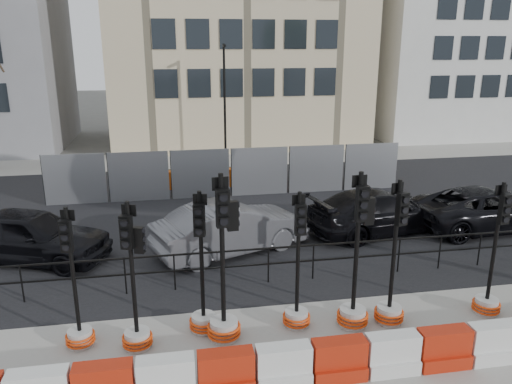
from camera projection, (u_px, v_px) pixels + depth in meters
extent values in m
plane|color=#51514C|center=(278.00, 306.00, 11.89)|extent=(120.00, 120.00, 0.00)
cube|color=black|center=(237.00, 212.00, 18.50)|extent=(40.00, 14.00, 0.03)
cube|color=gray|center=(214.00, 159.00, 26.99)|extent=(40.00, 4.00, 0.02)
cube|color=silver|center=(458.00, 12.00, 33.20)|extent=(12.00, 9.00, 16.00)
cylinder|color=black|center=(22.00, 284.00, 11.88)|extent=(0.04, 0.04, 1.00)
cylinder|color=black|center=(74.00, 280.00, 12.08)|extent=(0.04, 0.04, 1.00)
cylinder|color=black|center=(125.00, 276.00, 12.28)|extent=(0.04, 0.04, 1.00)
cylinder|color=black|center=(175.00, 273.00, 12.48)|extent=(0.04, 0.04, 1.00)
cylinder|color=black|center=(222.00, 269.00, 12.68)|extent=(0.04, 0.04, 1.00)
cylinder|color=black|center=(268.00, 266.00, 12.88)|extent=(0.04, 0.04, 1.00)
cylinder|color=black|center=(313.00, 262.00, 13.08)|extent=(0.04, 0.04, 1.00)
cylinder|color=black|center=(357.00, 259.00, 13.28)|extent=(0.04, 0.04, 1.00)
cylinder|color=black|center=(399.00, 256.00, 13.48)|extent=(0.04, 0.04, 1.00)
cylinder|color=black|center=(440.00, 253.00, 13.68)|extent=(0.04, 0.04, 1.00)
cylinder|color=black|center=(479.00, 250.00, 13.88)|extent=(0.04, 0.04, 1.00)
cube|color=black|center=(269.00, 248.00, 12.75)|extent=(18.00, 0.04, 0.04)
cube|color=black|center=(268.00, 264.00, 12.87)|extent=(18.00, 0.04, 0.04)
cube|color=#92949A|center=(75.00, 180.00, 19.10)|extent=(2.30, 0.05, 2.00)
cylinder|color=black|center=(43.00, 181.00, 18.91)|extent=(0.05, 0.05, 2.00)
cube|color=#92949A|center=(139.00, 177.00, 19.50)|extent=(2.30, 0.05, 2.00)
cylinder|color=black|center=(109.00, 178.00, 19.31)|extent=(0.05, 0.05, 2.00)
cube|color=#92949A|center=(201.00, 174.00, 19.90)|extent=(2.30, 0.05, 2.00)
cylinder|color=black|center=(171.00, 175.00, 19.71)|extent=(0.05, 0.05, 2.00)
cube|color=#92949A|center=(260.00, 172.00, 20.30)|extent=(2.30, 0.05, 2.00)
cylinder|color=black|center=(232.00, 173.00, 20.11)|extent=(0.05, 0.05, 2.00)
cube|color=#92949A|center=(316.00, 169.00, 20.70)|extent=(2.30, 0.05, 2.00)
cylinder|color=black|center=(289.00, 170.00, 20.51)|extent=(0.05, 0.05, 2.00)
cube|color=#92949A|center=(371.00, 167.00, 21.10)|extent=(2.30, 0.05, 2.00)
cylinder|color=black|center=(345.00, 168.00, 20.91)|extent=(0.05, 0.05, 2.00)
cube|color=#F25B10|center=(132.00, 182.00, 21.02)|extent=(1.00, 0.40, 0.80)
cube|color=#F25B10|center=(180.00, 180.00, 21.35)|extent=(1.00, 0.40, 0.80)
cube|color=#F25B10|center=(226.00, 178.00, 21.69)|extent=(1.00, 0.40, 0.80)
cube|color=#F25B10|center=(271.00, 176.00, 22.02)|extent=(1.00, 0.40, 0.80)
cube|color=#F25B10|center=(315.00, 174.00, 22.35)|extent=(1.00, 0.40, 0.80)
cube|color=#F25B10|center=(357.00, 172.00, 22.69)|extent=(1.00, 0.40, 0.80)
cylinder|color=black|center=(225.00, 105.00, 25.27)|extent=(0.12, 0.12, 6.00)
cube|color=black|center=(224.00, 46.00, 24.21)|extent=(0.12, 0.50, 0.12)
cube|color=#B51C0E|center=(103.00, 378.00, 8.48)|extent=(1.00, 0.35, 0.50)
cube|color=silver|center=(166.00, 371.00, 8.66)|extent=(1.00, 0.35, 0.50)
cube|color=#B51C0E|center=(226.00, 384.00, 8.95)|extent=(1.00, 0.50, 0.30)
cube|color=#B51C0E|center=(226.00, 364.00, 8.83)|extent=(1.00, 0.35, 0.50)
cube|color=silver|center=(283.00, 377.00, 9.12)|extent=(1.00, 0.50, 0.30)
cube|color=silver|center=(284.00, 358.00, 9.01)|extent=(1.00, 0.35, 0.50)
cube|color=#B51C0E|center=(338.00, 371.00, 9.30)|extent=(1.00, 0.50, 0.30)
cube|color=#B51C0E|center=(339.00, 352.00, 9.18)|extent=(1.00, 0.35, 0.50)
cube|color=silver|center=(391.00, 365.00, 9.47)|extent=(1.00, 0.50, 0.30)
cube|color=silver|center=(393.00, 346.00, 9.36)|extent=(1.00, 0.35, 0.50)
cube|color=#B51C0E|center=(442.00, 359.00, 9.65)|extent=(1.00, 0.50, 0.30)
cube|color=#B51C0E|center=(444.00, 341.00, 9.53)|extent=(1.00, 0.35, 0.50)
cube|color=silver|center=(491.00, 353.00, 9.82)|extent=(1.00, 0.50, 0.30)
cube|color=silver|center=(494.00, 336.00, 9.71)|extent=(1.00, 0.35, 0.50)
cylinder|color=silver|center=(80.00, 338.00, 10.28)|extent=(0.50, 0.50, 0.37)
torus|color=#E13F0C|center=(81.00, 341.00, 10.30)|extent=(0.60, 0.60, 0.05)
torus|color=#E13F0C|center=(80.00, 338.00, 10.28)|extent=(0.60, 0.60, 0.05)
torus|color=#E13F0C|center=(80.00, 335.00, 10.26)|extent=(0.60, 0.60, 0.05)
cylinder|color=black|center=(73.00, 273.00, 9.86)|extent=(0.08, 0.08, 2.75)
cube|color=black|center=(66.00, 236.00, 9.52)|extent=(0.24, 0.17, 0.64)
cylinder|color=black|center=(66.00, 247.00, 9.51)|extent=(0.14, 0.07, 0.14)
cylinder|color=black|center=(65.00, 238.00, 9.45)|extent=(0.14, 0.07, 0.14)
cylinder|color=black|center=(63.00, 228.00, 9.39)|extent=(0.14, 0.07, 0.14)
cube|color=black|center=(68.00, 215.00, 9.57)|extent=(0.27, 0.08, 0.22)
cylinder|color=silver|center=(138.00, 339.00, 10.21)|extent=(0.52, 0.52, 0.38)
torus|color=#E13F0C|center=(138.00, 343.00, 10.23)|extent=(0.62, 0.62, 0.05)
torus|color=#E13F0C|center=(138.00, 339.00, 10.21)|extent=(0.62, 0.62, 0.05)
torus|color=#E13F0C|center=(137.00, 336.00, 10.19)|extent=(0.62, 0.62, 0.05)
cylinder|color=black|center=(132.00, 271.00, 9.77)|extent=(0.09, 0.09, 2.87)
cube|color=black|center=(127.00, 232.00, 9.42)|extent=(0.26, 0.20, 0.67)
cylinder|color=black|center=(126.00, 244.00, 9.41)|extent=(0.15, 0.09, 0.14)
cylinder|color=black|center=(125.00, 234.00, 9.35)|extent=(0.15, 0.09, 0.14)
cylinder|color=black|center=(124.00, 223.00, 9.29)|extent=(0.15, 0.09, 0.14)
cube|color=black|center=(129.00, 210.00, 9.47)|extent=(0.28, 0.12, 0.23)
cube|color=black|center=(139.00, 240.00, 9.55)|extent=(0.22, 0.18, 0.53)
cylinder|color=silver|center=(204.00, 323.00, 10.81)|extent=(0.52, 0.52, 0.39)
torus|color=#E13F0C|center=(204.00, 326.00, 10.83)|extent=(0.63, 0.63, 0.05)
torus|color=#E13F0C|center=(204.00, 323.00, 10.81)|extent=(0.63, 0.63, 0.05)
torus|color=#E13F0C|center=(204.00, 320.00, 10.79)|extent=(0.63, 0.63, 0.05)
cylinder|color=black|center=(202.00, 258.00, 10.37)|extent=(0.09, 0.09, 2.89)
cube|color=black|center=(199.00, 220.00, 10.01)|extent=(0.26, 0.18, 0.67)
cylinder|color=black|center=(199.00, 232.00, 10.00)|extent=(0.15, 0.08, 0.14)
cylinder|color=black|center=(199.00, 222.00, 9.94)|extent=(0.15, 0.08, 0.14)
cylinder|color=black|center=(198.00, 212.00, 9.88)|extent=(0.15, 0.08, 0.14)
cube|color=black|center=(200.00, 199.00, 10.07)|extent=(0.29, 0.09, 0.23)
cylinder|color=silver|center=(224.00, 329.00, 10.51)|extent=(0.59, 0.59, 0.44)
torus|color=#E13F0C|center=(224.00, 333.00, 10.54)|extent=(0.71, 0.71, 0.05)
torus|color=#E13F0C|center=(224.00, 329.00, 10.51)|extent=(0.71, 0.71, 0.05)
torus|color=#E13F0C|center=(224.00, 326.00, 10.49)|extent=(0.71, 0.71, 0.05)
cylinder|color=black|center=(222.00, 253.00, 10.01)|extent=(0.10, 0.10, 3.29)
cube|color=black|center=(223.00, 208.00, 9.61)|extent=(0.28, 0.18, 0.77)
cylinder|color=black|center=(224.00, 221.00, 9.59)|extent=(0.17, 0.07, 0.16)
cylinder|color=black|center=(224.00, 210.00, 9.53)|extent=(0.17, 0.07, 0.16)
cylinder|color=black|center=(223.00, 198.00, 9.46)|extent=(0.17, 0.07, 0.16)
cube|color=black|center=(220.00, 184.00, 9.66)|extent=(0.33, 0.06, 0.26)
cube|color=black|center=(233.00, 216.00, 9.85)|extent=(0.23, 0.16, 0.60)
cylinder|color=silver|center=(296.00, 318.00, 11.00)|extent=(0.51, 0.51, 0.38)
torus|color=#E13F0C|center=(296.00, 321.00, 11.02)|extent=(0.61, 0.61, 0.05)
torus|color=#E13F0C|center=(296.00, 318.00, 11.00)|extent=(0.61, 0.61, 0.05)
torus|color=#E13F0C|center=(296.00, 315.00, 10.98)|extent=(0.61, 0.61, 0.05)
cylinder|color=black|center=(298.00, 256.00, 10.57)|extent=(0.08, 0.08, 2.82)
cube|color=black|center=(300.00, 220.00, 10.22)|extent=(0.23, 0.13, 0.66)
cylinder|color=black|center=(301.00, 231.00, 10.21)|extent=(0.14, 0.05, 0.14)
cylinder|color=black|center=(301.00, 221.00, 10.15)|extent=(0.14, 0.05, 0.14)
cylinder|color=black|center=(302.00, 211.00, 10.09)|extent=(0.14, 0.05, 0.14)
cube|color=black|center=(299.00, 200.00, 10.27)|extent=(0.28, 0.03, 0.23)
cylinder|color=silver|center=(352.00, 317.00, 11.00)|extent=(0.58, 0.58, 0.43)
torus|color=#E13F0C|center=(352.00, 320.00, 11.02)|extent=(0.69, 0.69, 0.05)
torus|color=#E13F0C|center=(352.00, 317.00, 11.00)|extent=(0.69, 0.69, 0.05)
torus|color=#E13F0C|center=(353.00, 314.00, 10.98)|extent=(0.69, 0.69, 0.05)
cylinder|color=black|center=(357.00, 245.00, 10.51)|extent=(0.10, 0.10, 3.21)
cube|color=black|center=(362.00, 204.00, 10.12)|extent=(0.26, 0.16, 0.75)
cylinder|color=black|center=(363.00, 216.00, 10.10)|extent=(0.16, 0.06, 0.16)
cylinder|color=black|center=(364.00, 205.00, 10.04)|extent=(0.16, 0.06, 0.16)
cylinder|color=black|center=(365.00, 194.00, 9.97)|extent=(0.16, 0.06, 0.16)
cube|color=black|center=(360.00, 181.00, 10.17)|extent=(0.32, 0.05, 0.26)
cube|color=black|center=(369.00, 211.00, 10.34)|extent=(0.22, 0.15, 0.59)
cylinder|color=silver|center=(389.00, 314.00, 11.14)|extent=(0.54, 0.54, 0.40)
torus|color=#E13F0C|center=(388.00, 317.00, 11.16)|extent=(0.65, 0.65, 0.05)
torus|color=#E13F0C|center=(389.00, 314.00, 11.14)|extent=(0.65, 0.65, 0.05)
torus|color=#E13F0C|center=(389.00, 311.00, 11.12)|extent=(0.65, 0.65, 0.05)
cylinder|color=black|center=(394.00, 248.00, 10.68)|extent=(0.09, 0.09, 3.02)
cube|color=black|center=(402.00, 209.00, 10.32)|extent=(0.27, 0.21, 0.71)
cylinder|color=black|center=(404.00, 220.00, 10.31)|extent=(0.16, 0.09, 0.15)
cylinder|color=black|center=(405.00, 210.00, 10.25)|extent=(0.16, 0.09, 0.15)
cylinder|color=black|center=(406.00, 200.00, 10.18)|extent=(0.16, 0.09, 0.15)
cube|color=black|center=(397.00, 188.00, 10.35)|extent=(0.30, 0.12, 0.24)
cylinder|color=silver|center=(486.00, 306.00, 11.52)|extent=(0.52, 0.52, 0.38)
torus|color=#E13F0C|center=(486.00, 309.00, 11.54)|extent=(0.62, 0.62, 0.05)
torus|color=#E13F0C|center=(486.00, 306.00, 11.52)|extent=(0.62, 0.62, 0.05)
torus|color=#E13F0C|center=(486.00, 303.00, 11.50)|extent=(0.62, 0.62, 0.05)
cylinder|color=black|center=(495.00, 244.00, 11.08)|extent=(0.09, 0.09, 2.87)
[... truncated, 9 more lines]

